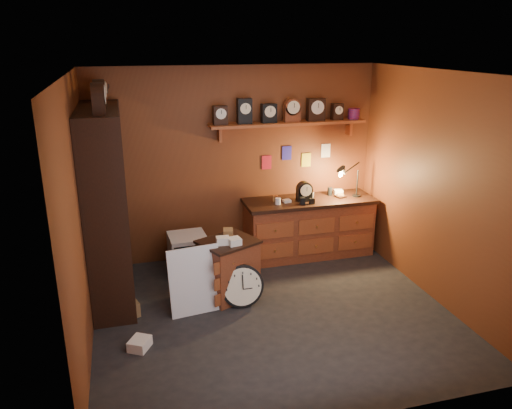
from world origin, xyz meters
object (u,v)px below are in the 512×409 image
(workbench, at_px, (309,224))
(shelving_unit, at_px, (104,198))
(low_cabinet, at_px, (229,266))
(big_round_clock, at_px, (242,286))

(workbench, bearing_deg, shelving_unit, -169.91)
(workbench, height_order, low_cabinet, workbench)
(shelving_unit, bearing_deg, workbench, 10.09)
(shelving_unit, xyz_separation_m, big_round_clock, (1.49, -0.71, -1.00))
(shelving_unit, xyz_separation_m, low_cabinet, (1.39, -0.43, -0.85))
(workbench, distance_m, low_cabinet, 1.67)
(shelving_unit, height_order, big_round_clock, shelving_unit)
(low_cabinet, bearing_deg, shelving_unit, 137.83)
(low_cabinet, bearing_deg, workbench, 8.61)
(shelving_unit, height_order, low_cabinet, shelving_unit)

